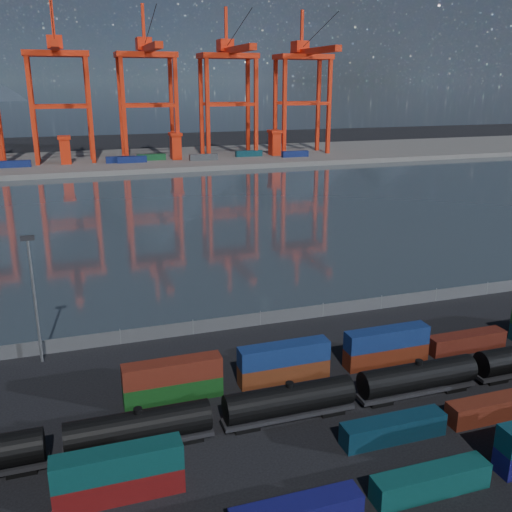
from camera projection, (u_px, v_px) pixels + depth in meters
name	position (u px, v px, depth m)	size (l,w,h in m)	color
ground	(348.00, 432.00, 57.92)	(700.00, 700.00, 0.00)	black
harbor_water	(169.00, 214.00, 153.21)	(700.00, 700.00, 0.00)	#2A353D
far_quay	(127.00, 160.00, 248.20)	(700.00, 70.00, 2.00)	#514F4C
distant_mountains	(88.00, 5.00, 1463.97)	(2470.00, 1100.00, 520.00)	#1E2630
container_row_south	(280.00, 510.00, 44.64)	(139.08, 2.21, 4.70)	#45474B
container_row_mid	(427.00, 418.00, 57.47)	(140.25, 2.22, 4.73)	#3D4142
container_row_north	(387.00, 349.00, 71.45)	(141.17, 2.23, 4.76)	#0F244F
tanker_string	(475.00, 368.00, 66.37)	(122.87, 3.09, 4.42)	black
waterfront_fence	(260.00, 319.00, 83.04)	(160.12, 0.12, 2.20)	#595B5E
yard_light_mast	(34.00, 293.00, 69.79)	(1.60, 0.40, 16.60)	slate
gantry_cranes	(103.00, 67.00, 228.59)	(199.68, 47.39, 64.18)	red
quay_containers	(102.00, 160.00, 231.03)	(172.58, 10.99, 2.60)	navy
straddle_carriers	(122.00, 147.00, 236.37)	(140.00, 7.00, 11.10)	red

